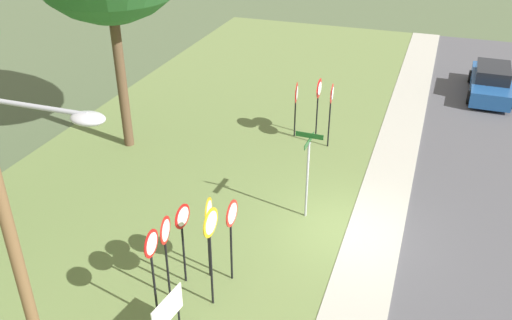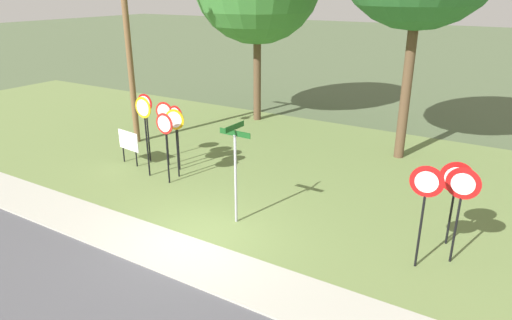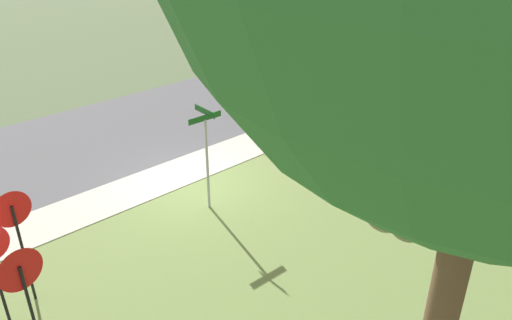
{
  "view_description": "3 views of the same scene",
  "coord_description": "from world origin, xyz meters",
  "px_view_note": "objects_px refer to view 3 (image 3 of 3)",
  "views": [
    {
      "loc": [
        -13.28,
        -1.78,
        9.66
      ],
      "look_at": [
        1.33,
        3.27,
        1.13
      ],
      "focal_mm": 38.54,
      "sensor_mm": 36.0,
      "label": 1
    },
    {
      "loc": [
        6.71,
        -8.02,
        6.13
      ],
      "look_at": [
        0.11,
        2.81,
        1.34
      ],
      "focal_mm": 32.09,
      "sensor_mm": 36.0,
      "label": 2
    },
    {
      "loc": [
        7.06,
        10.59,
        7.3
      ],
      "look_at": [
        0.01,
        2.79,
        1.88
      ],
      "focal_mm": 35.31,
      "sensor_mm": 36.0,
      "label": 3
    }
  ],
  "objects_px": {
    "stop_sign_far_left": "(370,134)",
    "parked_hatchback_near": "(319,69)",
    "stop_sign_near_left": "(388,128)",
    "stop_sign_center_tall": "(327,125)",
    "notice_board": "(392,137)",
    "stop_sign_near_right": "(354,108)",
    "street_name_post": "(207,150)",
    "stop_sign_far_center": "(346,131)",
    "yield_sign_near_right": "(22,278)",
    "utility_pole": "(507,8)",
    "yield_sign_near_left": "(15,221)",
    "stop_sign_far_right": "(403,115)"
  },
  "relations": [
    {
      "from": "stop_sign_near_left",
      "to": "stop_sign_far_center",
      "type": "bearing_deg",
      "value": -41.12
    },
    {
      "from": "parked_hatchback_near",
      "to": "notice_board",
      "type": "bearing_deg",
      "value": 58.46
    },
    {
      "from": "stop_sign_center_tall",
      "to": "stop_sign_near_left",
      "type": "bearing_deg",
      "value": 133.34
    },
    {
      "from": "stop_sign_center_tall",
      "to": "parked_hatchback_near",
      "type": "relative_size",
      "value": 0.56
    },
    {
      "from": "yield_sign_near_left",
      "to": "utility_pole",
      "type": "distance_m",
      "value": 13.0
    },
    {
      "from": "stop_sign_near_left",
      "to": "yield_sign_near_right",
      "type": "distance_m",
      "value": 9.73
    },
    {
      "from": "street_name_post",
      "to": "parked_hatchback_near",
      "type": "distance_m",
      "value": 11.2
    },
    {
      "from": "street_name_post",
      "to": "parked_hatchback_near",
      "type": "bearing_deg",
      "value": -151.83
    },
    {
      "from": "stop_sign_center_tall",
      "to": "yield_sign_near_right",
      "type": "height_order",
      "value": "stop_sign_center_tall"
    },
    {
      "from": "stop_sign_near_left",
      "to": "notice_board",
      "type": "relative_size",
      "value": 1.89
    },
    {
      "from": "stop_sign_far_center",
      "to": "stop_sign_center_tall",
      "type": "height_order",
      "value": "stop_sign_center_tall"
    },
    {
      "from": "utility_pole",
      "to": "yield_sign_near_left",
      "type": "bearing_deg",
      "value": -14.7
    },
    {
      "from": "stop_sign_near_right",
      "to": "yield_sign_near_right",
      "type": "bearing_deg",
      "value": 6.52
    },
    {
      "from": "stop_sign_near_right",
      "to": "street_name_post",
      "type": "bearing_deg",
      "value": -11.96
    },
    {
      "from": "yield_sign_near_left",
      "to": "notice_board",
      "type": "height_order",
      "value": "yield_sign_near_left"
    },
    {
      "from": "yield_sign_near_right",
      "to": "utility_pole",
      "type": "height_order",
      "value": "utility_pole"
    },
    {
      "from": "stop_sign_far_left",
      "to": "notice_board",
      "type": "relative_size",
      "value": 1.88
    },
    {
      "from": "notice_board",
      "to": "stop_sign_near_left",
      "type": "bearing_deg",
      "value": 33.99
    },
    {
      "from": "stop_sign_far_center",
      "to": "yield_sign_near_right",
      "type": "xyz_separation_m",
      "value": [
        8.68,
        0.13,
        -0.07
      ]
    },
    {
      "from": "utility_pole",
      "to": "stop_sign_far_center",
      "type": "bearing_deg",
      "value": -25.48
    },
    {
      "from": "stop_sign_near_right",
      "to": "utility_pole",
      "type": "xyz_separation_m",
      "value": [
        -3.1,
        2.38,
        2.73
      ]
    },
    {
      "from": "stop_sign_far_center",
      "to": "parked_hatchback_near",
      "type": "height_order",
      "value": "stop_sign_far_center"
    },
    {
      "from": "stop_sign_near_left",
      "to": "stop_sign_near_right",
      "type": "height_order",
      "value": "stop_sign_near_right"
    },
    {
      "from": "yield_sign_near_left",
      "to": "utility_pole",
      "type": "height_order",
      "value": "utility_pole"
    },
    {
      "from": "yield_sign_near_left",
      "to": "stop_sign_far_right",
      "type": "bearing_deg",
      "value": 165.89
    },
    {
      "from": "stop_sign_far_left",
      "to": "yield_sign_near_left",
      "type": "relative_size",
      "value": 0.93
    },
    {
      "from": "stop_sign_near_left",
      "to": "stop_sign_center_tall",
      "type": "xyz_separation_m",
      "value": [
        1.11,
        -1.23,
        0.02
      ]
    },
    {
      "from": "stop_sign_far_center",
      "to": "street_name_post",
      "type": "distance_m",
      "value": 3.85
    },
    {
      "from": "stop_sign_far_right",
      "to": "yield_sign_near_right",
      "type": "bearing_deg",
      "value": -5.64
    },
    {
      "from": "street_name_post",
      "to": "utility_pole",
      "type": "xyz_separation_m",
      "value": [
        -7.5,
        3.55,
        3.06
      ]
    },
    {
      "from": "parked_hatchback_near",
      "to": "stop_sign_far_center",
      "type": "bearing_deg",
      "value": 46.21
    },
    {
      "from": "yield_sign_near_left",
      "to": "utility_pole",
      "type": "relative_size",
      "value": 0.29
    },
    {
      "from": "notice_board",
      "to": "stop_sign_near_right",
      "type": "bearing_deg",
      "value": -11.46
    },
    {
      "from": "yield_sign_near_left",
      "to": "street_name_post",
      "type": "relative_size",
      "value": 0.9
    },
    {
      "from": "stop_sign_far_left",
      "to": "parked_hatchback_near",
      "type": "bearing_deg",
      "value": -124.37
    },
    {
      "from": "yield_sign_near_right",
      "to": "stop_sign_far_left",
      "type": "bearing_deg",
      "value": 169.38
    },
    {
      "from": "stop_sign_center_tall",
      "to": "parked_hatchback_near",
      "type": "distance_m",
      "value": 9.0
    },
    {
      "from": "stop_sign_near_right",
      "to": "stop_sign_far_left",
      "type": "distance_m",
      "value": 1.15
    },
    {
      "from": "stop_sign_far_center",
      "to": "utility_pole",
      "type": "relative_size",
      "value": 0.27
    },
    {
      "from": "stop_sign_near_right",
      "to": "yield_sign_near_left",
      "type": "bearing_deg",
      "value": -2.22
    },
    {
      "from": "yield_sign_near_left",
      "to": "stop_sign_far_center",
      "type": "bearing_deg",
      "value": 167.32
    },
    {
      "from": "yield_sign_near_left",
      "to": "street_name_post",
      "type": "distance_m",
      "value": 4.79
    },
    {
      "from": "stop_sign_far_right",
      "to": "yield_sign_near_right",
      "type": "distance_m",
      "value": 10.54
    },
    {
      "from": "stop_sign_near_right",
      "to": "stop_sign_center_tall",
      "type": "distance_m",
      "value": 1.04
    },
    {
      "from": "stop_sign_far_right",
      "to": "parked_hatchback_near",
      "type": "height_order",
      "value": "stop_sign_far_right"
    },
    {
      "from": "stop_sign_near_right",
      "to": "stop_sign_far_right",
      "type": "distance_m",
      "value": 1.39
    },
    {
      "from": "parked_hatchback_near",
      "to": "utility_pole",
      "type": "bearing_deg",
      "value": 74.47
    },
    {
      "from": "stop_sign_near_left",
      "to": "notice_board",
      "type": "distance_m",
      "value": 1.66
    },
    {
      "from": "stop_sign_far_left",
      "to": "yield_sign_near_left",
      "type": "xyz_separation_m",
      "value": [
        8.65,
        -1.82,
        0.2
      ]
    },
    {
      "from": "stop_sign_near_right",
      "to": "street_name_post",
      "type": "xyz_separation_m",
      "value": [
        4.4,
        -1.18,
        -0.33
      ]
    }
  ]
}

